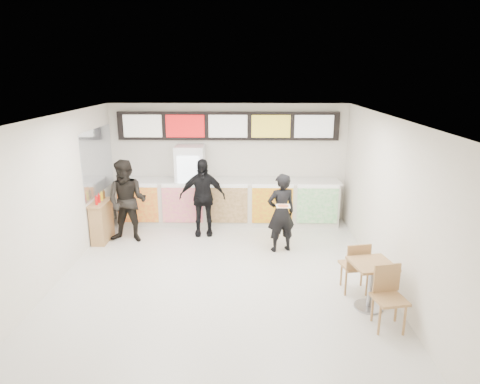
{
  "coord_description": "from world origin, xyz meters",
  "views": [
    {
      "loc": [
        0.51,
        -7.23,
        3.73
      ],
      "look_at": [
        0.34,
        1.2,
        1.37
      ],
      "focal_mm": 32.0,
      "sensor_mm": 36.0,
      "label": 1
    }
  ],
  "objects_px": {
    "customer_mid": "(202,197)",
    "customer_main": "(281,213)",
    "service_counter": "(228,202)",
    "drinks_fridge": "(191,185)",
    "cafe_table": "(371,277)",
    "condiment_ledge": "(102,221)",
    "customer_left": "(127,201)"
  },
  "relations": [
    {
      "from": "drinks_fridge",
      "to": "customer_left",
      "type": "bearing_deg",
      "value": -135.83
    },
    {
      "from": "customer_main",
      "to": "customer_mid",
      "type": "xyz_separation_m",
      "value": [
        -1.77,
        0.93,
        0.06
      ]
    },
    {
      "from": "drinks_fridge",
      "to": "customer_main",
      "type": "xyz_separation_m",
      "value": [
        2.15,
        -1.71,
        -0.14
      ]
    },
    {
      "from": "customer_left",
      "to": "customer_mid",
      "type": "height_order",
      "value": "customer_left"
    },
    {
      "from": "service_counter",
      "to": "cafe_table",
      "type": "bearing_deg",
      "value": -58.16
    },
    {
      "from": "cafe_table",
      "to": "condiment_ledge",
      "type": "relative_size",
      "value": 1.53
    },
    {
      "from": "customer_mid",
      "to": "condiment_ledge",
      "type": "relative_size",
      "value": 1.66
    },
    {
      "from": "drinks_fridge",
      "to": "customer_left",
      "type": "relative_size",
      "value": 1.06
    },
    {
      "from": "customer_main",
      "to": "cafe_table",
      "type": "xyz_separation_m",
      "value": [
        1.29,
        -2.33,
        -0.3
      ]
    },
    {
      "from": "drinks_fridge",
      "to": "condiment_ledge",
      "type": "bearing_deg",
      "value": -147.04
    },
    {
      "from": "service_counter",
      "to": "drinks_fridge",
      "type": "xyz_separation_m",
      "value": [
        -0.93,
        0.02,
        0.43
      ]
    },
    {
      "from": "customer_main",
      "to": "cafe_table",
      "type": "distance_m",
      "value": 2.68
    },
    {
      "from": "service_counter",
      "to": "customer_mid",
      "type": "relative_size",
      "value": 3.03
    },
    {
      "from": "customer_left",
      "to": "condiment_ledge",
      "type": "bearing_deg",
      "value": -175.04
    },
    {
      "from": "customer_mid",
      "to": "cafe_table",
      "type": "relative_size",
      "value": 1.09
    },
    {
      "from": "customer_main",
      "to": "cafe_table",
      "type": "relative_size",
      "value": 1.02
    },
    {
      "from": "customer_left",
      "to": "customer_mid",
      "type": "relative_size",
      "value": 1.03
    },
    {
      "from": "cafe_table",
      "to": "service_counter",
      "type": "bearing_deg",
      "value": 110.09
    },
    {
      "from": "cafe_table",
      "to": "condiment_ledge",
      "type": "height_order",
      "value": "condiment_ledge"
    },
    {
      "from": "customer_main",
      "to": "customer_mid",
      "type": "bearing_deg",
      "value": -46.08
    },
    {
      "from": "drinks_fridge",
      "to": "cafe_table",
      "type": "bearing_deg",
      "value": -49.65
    },
    {
      "from": "cafe_table",
      "to": "drinks_fridge",
      "type": "bearing_deg",
      "value": 118.61
    },
    {
      "from": "service_counter",
      "to": "cafe_table",
      "type": "height_order",
      "value": "service_counter"
    },
    {
      "from": "drinks_fridge",
      "to": "cafe_table",
      "type": "distance_m",
      "value": 5.32
    },
    {
      "from": "customer_left",
      "to": "customer_mid",
      "type": "xyz_separation_m",
      "value": [
        1.64,
        0.45,
        -0.03
      ]
    },
    {
      "from": "customer_mid",
      "to": "customer_main",
      "type": "bearing_deg",
      "value": -32.05
    },
    {
      "from": "drinks_fridge",
      "to": "customer_main",
      "type": "bearing_deg",
      "value": -38.58
    },
    {
      "from": "drinks_fridge",
      "to": "cafe_table",
      "type": "height_order",
      "value": "drinks_fridge"
    },
    {
      "from": "cafe_table",
      "to": "condiment_ledge",
      "type": "distance_m",
      "value": 6.02
    },
    {
      "from": "service_counter",
      "to": "customer_left",
      "type": "distance_m",
      "value": 2.54
    },
    {
      "from": "customer_main",
      "to": "customer_mid",
      "type": "height_order",
      "value": "customer_mid"
    },
    {
      "from": "customer_left",
      "to": "cafe_table",
      "type": "bearing_deg",
      "value": -25.1
    }
  ]
}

